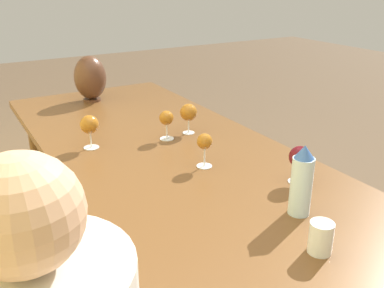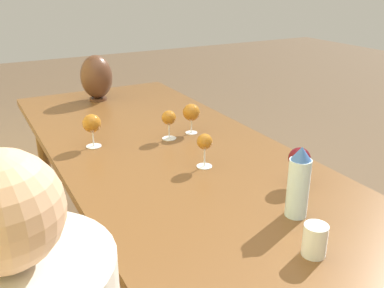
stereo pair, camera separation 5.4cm
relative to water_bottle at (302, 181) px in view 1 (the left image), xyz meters
The scene contains 9 objects.
dining_table 0.42m from the water_bottle, 18.29° to the left, with size 3.04×0.96×0.76m.
water_bottle is the anchor object (origin of this frame).
water_tumbler 0.22m from the water_bottle, 152.24° to the left, with size 0.07×0.07×0.09m.
vase 1.63m from the water_bottle, ahead, with size 0.19×0.19×0.28m.
wine_glass_0 0.83m from the water_bottle, ahead, with size 0.08×0.08×0.15m.
wine_glass_1 0.82m from the water_bottle, ahead, with size 0.07×0.07×0.14m.
wine_glass_2 0.98m from the water_bottle, 24.40° to the left, with size 0.08×0.08×0.15m.
wine_glass_4 0.47m from the water_bottle, ahead, with size 0.06×0.06×0.14m.
wine_glass_7 0.23m from the water_bottle, 42.61° to the right, with size 0.08×0.08×0.14m.
Camera 1 is at (-1.22, 0.79, 1.49)m, focal length 40.00 mm.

